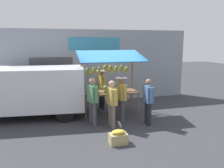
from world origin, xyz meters
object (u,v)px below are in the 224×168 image
(shopper_with_ponytail, at_px, (112,101))
(produce_crate_near, at_px, (118,137))
(market_stall, at_px, (110,75))
(parked_van, at_px, (20,88))
(vendor_with_sunhat, at_px, (102,86))
(shopper_in_striped_shirt, at_px, (93,98))
(shopper_with_shopping_bag, at_px, (148,99))
(shopper_in_grey_tee, at_px, (121,95))

(shopper_with_ponytail, relative_size, produce_crate_near, 3.11)
(market_stall, relative_size, parked_van, 0.55)
(shopper_with_ponytail, height_order, produce_crate_near, shopper_with_ponytail)
(vendor_with_sunhat, bearing_deg, produce_crate_near, -13.53)
(vendor_with_sunhat, distance_m, shopper_with_ponytail, 2.18)
(shopper_in_striped_shirt, distance_m, produce_crate_near, 1.88)
(shopper_with_shopping_bag, xyz_separation_m, shopper_in_grey_tee, (0.79, -0.56, 0.04))
(shopper_with_ponytail, bearing_deg, vendor_with_sunhat, -10.70)
(market_stall, distance_m, shopper_in_striped_shirt, 1.54)
(market_stall, height_order, shopper_with_shopping_bag, market_stall)
(shopper_with_shopping_bag, bearing_deg, shopper_in_striped_shirt, 79.51)
(market_stall, relative_size, shopper_in_striped_shirt, 1.53)
(parked_van, height_order, produce_crate_near, parked_van)
(vendor_with_sunhat, height_order, produce_crate_near, vendor_with_sunhat)
(market_stall, height_order, parked_van, market_stall)
(market_stall, bearing_deg, produce_crate_near, 80.30)
(shopper_in_striped_shirt, relative_size, produce_crate_near, 3.22)
(vendor_with_sunhat, distance_m, shopper_in_grey_tee, 1.74)
(vendor_with_sunhat, xyz_separation_m, shopper_in_grey_tee, (-0.33, 1.71, -0.04))
(shopper_with_ponytail, distance_m, shopper_with_shopping_bag, 1.27)
(market_stall, xyz_separation_m, shopper_in_striped_shirt, (0.88, 1.11, -0.60))
(shopper_in_striped_shirt, height_order, parked_van, parked_van)
(parked_van, xyz_separation_m, produce_crate_near, (-2.89, 3.15, -0.94))
(shopper_in_grey_tee, bearing_deg, shopper_in_striped_shirt, 88.57)
(shopper_in_grey_tee, distance_m, produce_crate_near, 2.02)
(vendor_with_sunhat, bearing_deg, market_stall, 5.19)
(parked_van, bearing_deg, vendor_with_sunhat, -168.80)
(market_stall, distance_m, shopper_with_shopping_bag, 1.95)
(parked_van, bearing_deg, produce_crate_near, 138.17)
(shopper_with_ponytail, distance_m, parked_van, 3.58)
(shopper_with_ponytail, xyz_separation_m, shopper_in_grey_tee, (-0.47, -0.46, 0.05))
(shopper_with_shopping_bag, bearing_deg, produce_crate_near, 133.85)
(shopper_with_ponytail, height_order, shopper_with_shopping_bag, shopper_with_shopping_bag)
(vendor_with_sunhat, distance_m, shopper_with_shopping_bag, 2.54)
(shopper_with_shopping_bag, relative_size, parked_van, 0.35)
(shopper_in_striped_shirt, distance_m, shopper_in_grey_tee, 1.05)
(produce_crate_near, bearing_deg, shopper_in_grey_tee, -109.99)
(market_stall, bearing_deg, shopper_in_striped_shirt, 51.34)
(market_stall, height_order, vendor_with_sunhat, market_stall)
(market_stall, relative_size, shopper_with_shopping_bag, 1.57)
(vendor_with_sunhat, xyz_separation_m, produce_crate_near, (0.31, 3.46, -0.81))
(shopper_with_ponytail, xyz_separation_m, shopper_in_striped_shirt, (0.58, -0.38, 0.04))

